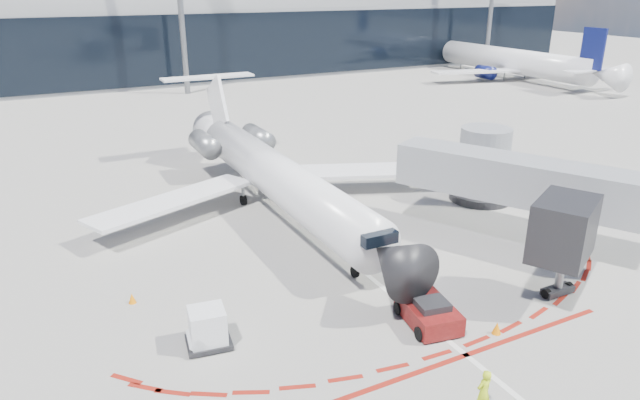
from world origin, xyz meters
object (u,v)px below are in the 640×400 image
uld_container (208,328)px  regional_jet (272,172)px  ramp_worker (484,392)px  pushback_tug (428,312)px

uld_container → regional_jet: bearing=65.5°
regional_jet → uld_container: 14.86m
regional_jet → ramp_worker: regional_jet is taller
pushback_tug → uld_container: 9.01m
ramp_worker → uld_container: size_ratio=0.88×
regional_jet → uld_container: regional_jet is taller
pushback_tug → uld_container: size_ratio=2.49×
ramp_worker → pushback_tug: bearing=-113.6°
uld_container → ramp_worker: bearing=-40.3°
regional_jet → ramp_worker: 20.32m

